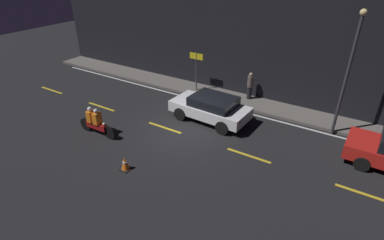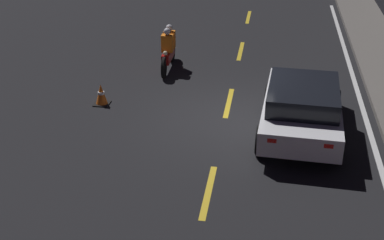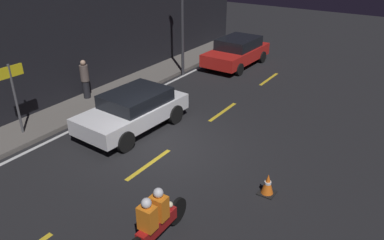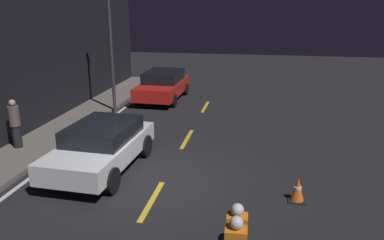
{
  "view_description": "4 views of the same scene",
  "coord_description": "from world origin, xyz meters",
  "px_view_note": "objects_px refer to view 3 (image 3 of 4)",
  "views": [
    {
      "loc": [
        7.02,
        -10.26,
        7.59
      ],
      "look_at": [
        0.98,
        -0.59,
        1.3
      ],
      "focal_mm": 28.0,
      "sensor_mm": 36.0,
      "label": 1
    },
    {
      "loc": [
        12.7,
        1.1,
        6.26
      ],
      "look_at": [
        2.67,
        -0.47,
        1.22
      ],
      "focal_mm": 50.0,
      "sensor_mm": 36.0,
      "label": 2
    },
    {
      "loc": [
        -8.17,
        -6.32,
        6.11
      ],
      "look_at": [
        0.92,
        -0.27,
        0.77
      ],
      "focal_mm": 35.0,
      "sensor_mm": 36.0,
      "label": 3
    },
    {
      "loc": [
        -8.89,
        -2.44,
        4.6
      ],
      "look_at": [
        2.46,
        -0.37,
        1.05
      ],
      "focal_mm": 35.0,
      "sensor_mm": 36.0,
      "label": 4
    }
  ],
  "objects_px": {
    "taxi_red": "(237,51)",
    "traffic_cone_near": "(268,184)",
    "sedan_white": "(134,109)",
    "motorcycle": "(155,221)",
    "shop_sign": "(13,86)",
    "pedestrian": "(85,79)",
    "street_lamp": "(182,7)"
  },
  "relations": [
    {
      "from": "pedestrian",
      "to": "shop_sign",
      "type": "distance_m",
      "value": 3.48
    },
    {
      "from": "motorcycle",
      "to": "shop_sign",
      "type": "xyz_separation_m",
      "value": [
        1.42,
        6.89,
        1.18
      ]
    },
    {
      "from": "sedan_white",
      "to": "shop_sign",
      "type": "distance_m",
      "value": 3.92
    },
    {
      "from": "taxi_red",
      "to": "motorcycle",
      "type": "xyz_separation_m",
      "value": [
        -12.48,
        -4.52,
        -0.1
      ]
    },
    {
      "from": "taxi_red",
      "to": "traffic_cone_near",
      "type": "distance_m",
      "value": 11.08
    },
    {
      "from": "motorcycle",
      "to": "street_lamp",
      "type": "height_order",
      "value": "street_lamp"
    },
    {
      "from": "taxi_red",
      "to": "shop_sign",
      "type": "bearing_deg",
      "value": -10.73
    },
    {
      "from": "sedan_white",
      "to": "pedestrian",
      "type": "xyz_separation_m",
      "value": [
        0.78,
        3.27,
        0.22
      ]
    },
    {
      "from": "shop_sign",
      "to": "street_lamp",
      "type": "relative_size",
      "value": 0.42
    },
    {
      "from": "pedestrian",
      "to": "shop_sign",
      "type": "xyz_separation_m",
      "value": [
        -3.33,
        -0.51,
        0.88
      ]
    },
    {
      "from": "shop_sign",
      "to": "street_lamp",
      "type": "bearing_deg",
      "value": -6.28
    },
    {
      "from": "traffic_cone_near",
      "to": "pedestrian",
      "type": "xyz_separation_m",
      "value": [
        1.69,
        8.71,
        0.67
      ]
    },
    {
      "from": "taxi_red",
      "to": "street_lamp",
      "type": "bearing_deg",
      "value": -25.87
    },
    {
      "from": "traffic_cone_near",
      "to": "street_lamp",
      "type": "relative_size",
      "value": 0.1
    },
    {
      "from": "sedan_white",
      "to": "shop_sign",
      "type": "xyz_separation_m",
      "value": [
        -2.55,
        2.76,
        1.1
      ]
    },
    {
      "from": "sedan_white",
      "to": "motorcycle",
      "type": "height_order",
      "value": "motorcycle"
    },
    {
      "from": "taxi_red",
      "to": "pedestrian",
      "type": "height_order",
      "value": "pedestrian"
    },
    {
      "from": "traffic_cone_near",
      "to": "shop_sign",
      "type": "bearing_deg",
      "value": 101.33
    },
    {
      "from": "taxi_red",
      "to": "motorcycle",
      "type": "distance_m",
      "value": 13.27
    },
    {
      "from": "motorcycle",
      "to": "sedan_white",
      "type": "bearing_deg",
      "value": 44.83
    },
    {
      "from": "shop_sign",
      "to": "pedestrian",
      "type": "bearing_deg",
      "value": 8.68
    },
    {
      "from": "motorcycle",
      "to": "shop_sign",
      "type": "distance_m",
      "value": 7.14
    },
    {
      "from": "pedestrian",
      "to": "taxi_red",
      "type": "bearing_deg",
      "value": -20.43
    },
    {
      "from": "taxi_red",
      "to": "pedestrian",
      "type": "xyz_separation_m",
      "value": [
        -7.73,
        2.88,
        0.21
      ]
    },
    {
      "from": "taxi_red",
      "to": "street_lamp",
      "type": "height_order",
      "value": "street_lamp"
    },
    {
      "from": "sedan_white",
      "to": "motorcycle",
      "type": "xyz_separation_m",
      "value": [
        -3.97,
        -4.13,
        -0.08
      ]
    },
    {
      "from": "motorcycle",
      "to": "pedestrian",
      "type": "bearing_deg",
      "value": 56.03
    },
    {
      "from": "pedestrian",
      "to": "shop_sign",
      "type": "bearing_deg",
      "value": -171.32
    },
    {
      "from": "sedan_white",
      "to": "street_lamp",
      "type": "distance_m",
      "value": 6.46
    },
    {
      "from": "taxi_red",
      "to": "motorcycle",
      "type": "height_order",
      "value": "taxi_red"
    },
    {
      "from": "street_lamp",
      "to": "traffic_cone_near",
      "type": "bearing_deg",
      "value": -132.0
    },
    {
      "from": "motorcycle",
      "to": "taxi_red",
      "type": "bearing_deg",
      "value": 18.65
    }
  ]
}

